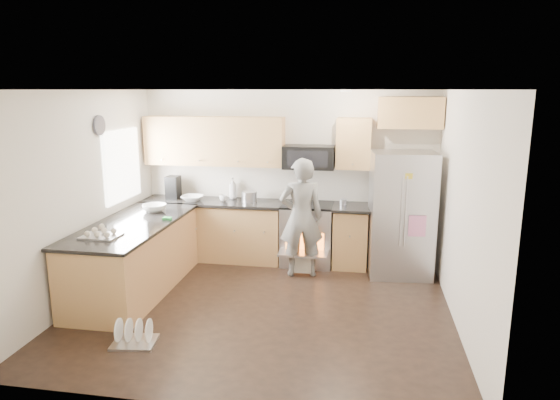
% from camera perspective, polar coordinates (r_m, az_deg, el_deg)
% --- Properties ---
extents(ground, '(4.50, 4.50, 0.00)m').
position_cam_1_polar(ground, '(6.23, -2.06, -12.18)').
color(ground, black).
rests_on(ground, ground).
extents(room_shell, '(4.54, 4.04, 2.62)m').
position_cam_1_polar(room_shell, '(5.76, -2.52, 3.24)').
color(room_shell, silver).
rests_on(room_shell, ground).
extents(back_cabinet_run, '(4.45, 0.64, 2.50)m').
position_cam_1_polar(back_cabinet_run, '(7.67, -3.75, 0.17)').
color(back_cabinet_run, '#C1824D').
rests_on(back_cabinet_run, ground).
extents(peninsula, '(0.96, 2.36, 1.03)m').
position_cam_1_polar(peninsula, '(6.83, -16.27, -6.25)').
color(peninsula, '#C1824D').
rests_on(peninsula, ground).
extents(stove_range, '(0.76, 0.97, 1.79)m').
position_cam_1_polar(stove_range, '(7.53, 3.15, -2.32)').
color(stove_range, '#B7B7BC').
rests_on(stove_range, ground).
extents(refrigerator, '(0.92, 0.75, 1.77)m').
position_cam_1_polar(refrigerator, '(7.21, 13.68, -1.62)').
color(refrigerator, '#B7B7BC').
rests_on(refrigerator, ground).
extents(person, '(0.70, 0.54, 1.69)m').
position_cam_1_polar(person, '(7.00, 2.45, -2.03)').
color(person, gray).
rests_on(person, ground).
extents(dish_rack, '(0.49, 0.41, 0.27)m').
position_cam_1_polar(dish_rack, '(5.61, -16.32, -14.79)').
color(dish_rack, '#B7B7BC').
rests_on(dish_rack, ground).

